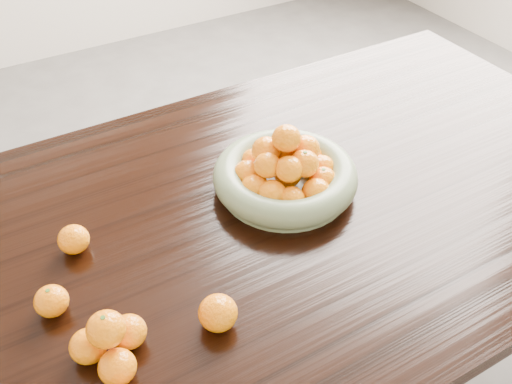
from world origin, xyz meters
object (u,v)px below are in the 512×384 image
dining_table (237,251)px  fruit_bowl (285,173)px  loose_orange_0 (51,301)px  orange_pyramid (110,343)px

dining_table → fruit_bowl: 0.20m
fruit_bowl → loose_orange_0: bearing=-171.2°
dining_table → orange_pyramid: size_ratio=15.60×
fruit_bowl → loose_orange_0: size_ratio=5.28×
loose_orange_0 → fruit_bowl: bearing=8.8°
fruit_bowl → loose_orange_0: (-0.54, -0.08, -0.02)m
fruit_bowl → orange_pyramid: bearing=-154.4°
loose_orange_0 → dining_table: bearing=6.3°
dining_table → loose_orange_0: (-0.39, -0.04, 0.12)m
fruit_bowl → orange_pyramid: 0.53m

